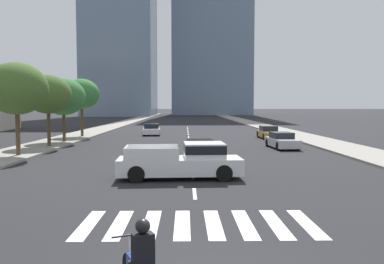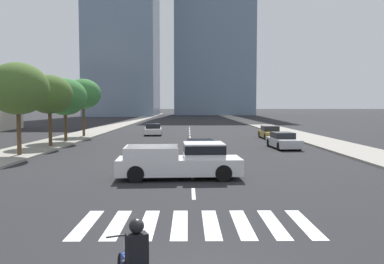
{
  "view_description": "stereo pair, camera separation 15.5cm",
  "coord_description": "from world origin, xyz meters",
  "views": [
    {
      "loc": [
        -0.36,
        -7.22,
        3.41
      ],
      "look_at": [
        0.0,
        14.13,
        2.0
      ],
      "focal_mm": 37.57,
      "sensor_mm": 36.0,
      "label": 1
    },
    {
      "loc": [
        -0.21,
        -7.23,
        3.41
      ],
      "look_at": [
        0.0,
        14.13,
        2.0
      ],
      "focal_mm": 37.57,
      "sensor_mm": 36.0,
      "label": 2
    }
  ],
  "objects": [
    {
      "name": "sedan_gold_0",
      "position": [
        0.57,
        16.97,
        0.61
      ],
      "size": [
        2.05,
        4.37,
        1.32
      ],
      "rotation": [
        0.0,
        0.0,
        -1.5
      ],
      "color": "#B28E38",
      "rests_on": "ground"
    },
    {
      "name": "sedan_gold_1",
      "position": [
        8.31,
        34.18,
        0.6
      ],
      "size": [
        1.87,
        4.49,
        1.3
      ],
      "rotation": [
        0.0,
        0.0,
        -1.56
      ],
      "color": "#B28E38",
      "rests_on": "ground"
    },
    {
      "name": "sidewalk_west",
      "position": [
        -12.22,
        30.0,
        0.07
      ],
      "size": [
        4.0,
        260.0,
        0.15
      ],
      "primitive_type": "cube",
      "color": "gray",
      "rests_on": "ground"
    },
    {
      "name": "sedan_silver_3",
      "position": [
        7.4,
        24.64,
        0.59
      ],
      "size": [
        2.0,
        4.52,
        1.27
      ],
      "rotation": [
        0.0,
        0.0,
        -1.51
      ],
      "color": "#B7BABF",
      "rests_on": "ground"
    },
    {
      "name": "street_tree_second",
      "position": [
        -11.42,
        25.42,
        4.31
      ],
      "size": [
        3.7,
        3.7,
        5.74
      ],
      "color": "#4C3823",
      "rests_on": "sidewalk_west"
    },
    {
      "name": "sidewalk_east",
      "position": [
        12.22,
        30.0,
        0.07
      ],
      "size": [
        4.0,
        260.0,
        0.15
      ],
      "primitive_type": "cube",
      "color": "gray",
      "rests_on": "ground"
    },
    {
      "name": "pickup_truck",
      "position": [
        -0.33,
        11.43,
        0.81
      ],
      "size": [
        5.85,
        2.34,
        1.67
      ],
      "rotation": [
        0.0,
        0.0,
        0.05
      ],
      "color": "silver",
      "rests_on": "ground"
    },
    {
      "name": "street_tree_nearest",
      "position": [
        -11.42,
        19.4,
        4.52
      ],
      "size": [
        4.03,
        4.03,
        6.09
      ],
      "color": "#4C3823",
      "rests_on": "sidewalk_west"
    },
    {
      "name": "street_tree_third",
      "position": [
        -11.42,
        29.51,
        4.2
      ],
      "size": [
        3.94,
        3.94,
        5.74
      ],
      "color": "#4C3823",
      "rests_on": "sidewalk_west"
    },
    {
      "name": "sedan_white_2",
      "position": [
        -4.3,
        39.47,
        0.6
      ],
      "size": [
        2.25,
        4.76,
        1.31
      ],
      "rotation": [
        0.0,
        0.0,
        1.65
      ],
      "color": "silver",
      "rests_on": "ground"
    },
    {
      "name": "street_tree_fourth",
      "position": [
        -11.42,
        35.89,
        4.64
      ],
      "size": [
        3.78,
        3.78,
        6.11
      ],
      "color": "#4C3823",
      "rests_on": "sidewalk_west"
    },
    {
      "name": "crosswalk_near",
      "position": [
        0.0,
        4.13,
        0.0
      ],
      "size": [
        6.75,
        2.93,
        0.01
      ],
      "color": "silver",
      "rests_on": "ground"
    },
    {
      "name": "lane_divider_center",
      "position": [
        0.0,
        32.13,
        0.0
      ],
      "size": [
        0.14,
        50.0,
        0.01
      ],
      "color": "silver",
      "rests_on": "ground"
    }
  ]
}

